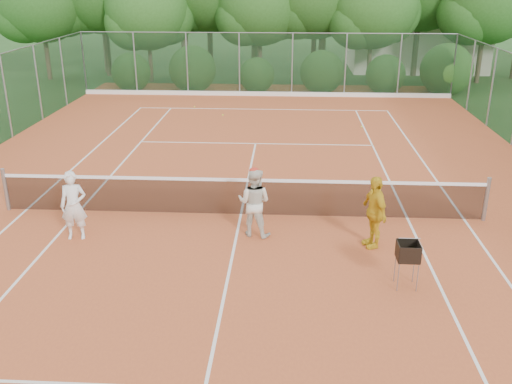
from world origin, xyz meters
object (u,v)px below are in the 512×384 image
player_white (74,206)px  player_center_grp (254,202)px  ball_hopper (408,252)px  player_yellow (374,212)px

player_white → player_center_grp: player_center_grp is taller
player_white → ball_hopper: 7.26m
player_white → player_yellow: (6.64, -0.02, 0.02)m
player_yellow → ball_hopper: bearing=-5.5°
ball_hopper → player_center_grp: bearing=126.9°
ball_hopper → player_white: bearing=148.4°
player_yellow → ball_hopper: player_yellow is taller
player_center_grp → player_yellow: (2.63, -0.42, 0.00)m
player_white → player_yellow: 6.64m
ball_hopper → player_yellow: bearing=85.5°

